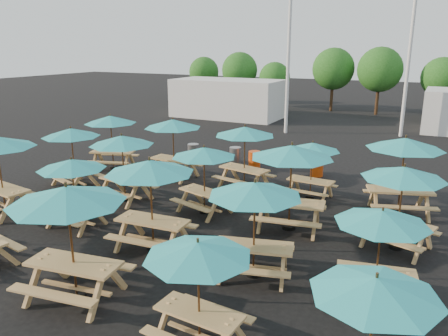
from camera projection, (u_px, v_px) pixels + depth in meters
The scene contains 31 objects.
ground at pixel (203, 212), 14.21m from camera, with size 120.00×120.00×0.00m, color black.
picnic_unit_2 at pixel (71, 136), 16.25m from camera, with size 2.68×2.68×2.28m.
picnic_unit_3 at pixel (111, 122), 18.65m from camera, with size 2.79×2.79×2.36m.
picnic_unit_5 at pixel (72, 168), 12.56m from camera, with size 2.02×2.02×2.09m.
picnic_unit_6 at pixel (122, 144), 14.73m from camera, with size 2.46×2.46×2.32m.
picnic_unit_7 at pixel (173, 127), 17.31m from camera, with size 2.40×2.40×2.43m.
picnic_unit_8 at pixel (67, 201), 8.75m from camera, with size 2.69×2.69×2.53m.
picnic_unit_9 at pixel (150, 172), 11.09m from camera, with size 2.45×2.45×2.45m.
picnic_unit_10 at pixel (204, 156), 13.63m from camera, with size 2.52×2.52×2.19m.
picnic_unit_11 at pixel (245, 134), 16.00m from camera, with size 2.63×2.63×2.38m.
picnic_unit_12 at pixel (198, 255), 7.43m from camera, with size 2.02×2.02×2.03m.
picnic_unit_13 at pixel (255, 194), 9.74m from camera, with size 2.64×2.64×2.31m.
picnic_unit_14 at pixel (292, 156), 12.30m from camera, with size 2.74×2.74×2.55m.
picnic_unit_15 at pixel (312, 150), 15.01m from camera, with size 2.04×2.04×2.03m.
picnic_unit_16 at pixel (375, 293), 6.26m from camera, with size 2.41×2.41×2.06m.
picnic_unit_17 at pixel (382, 222), 8.79m from camera, with size 2.25×2.25×2.05m.
picnic_unit_18 at pixel (403, 177), 11.11m from camera, with size 2.64×2.64×2.28m.
picnic_unit_19 at pixel (405, 148), 13.42m from camera, with size 2.97×2.97×2.52m.
waste_bin_0 at pixel (193, 153), 20.24m from camera, with size 0.52×0.52×0.84m, color gray.
waste_bin_1 at pixel (235, 156), 19.60m from camera, with size 0.52×0.52×0.84m, color gray.
waste_bin_2 at pixel (254, 161), 18.84m from camera, with size 0.52×0.52×0.84m, color #D9440C.
waste_bin_3 at pixel (317, 166), 17.99m from camera, with size 0.52×0.52×0.84m, color #D9440C.
mast_0 at pixel (289, 32), 25.50m from camera, with size 0.20×0.20×12.00m, color silver.
mast_1 at pixel (412, 31), 24.41m from camera, with size 0.20×0.20×12.00m, color silver.
event_tent_0 at pixel (228, 98), 32.78m from camera, with size 8.00×4.00×2.80m, color silver.
tree_0 at pixel (204, 72), 41.25m from camera, with size 2.80×2.80×4.24m.
tree_1 at pixel (240, 70), 38.14m from camera, with size 3.11×3.11×4.72m.
tree_2 at pixel (275, 78), 36.61m from camera, with size 2.59×2.59×3.93m.
tree_3 at pixel (333, 69), 35.31m from camera, with size 3.36×3.36×5.09m.
tree_4 at pixel (380, 70), 33.32m from camera, with size 3.41×3.41×5.17m.
tree_5 at pixel (442, 77), 31.94m from camera, with size 2.94×2.94×4.45m.
Camera 1 is at (6.58, -11.58, 5.21)m, focal length 35.00 mm.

